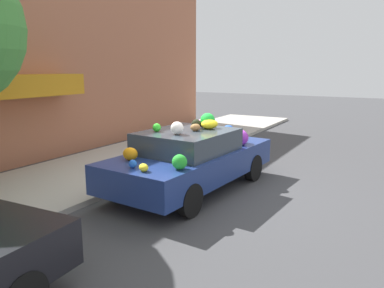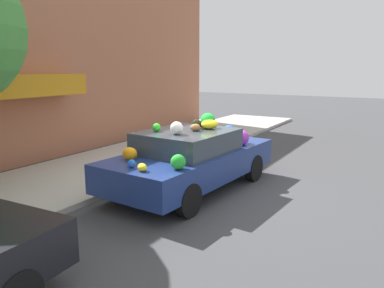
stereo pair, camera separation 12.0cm
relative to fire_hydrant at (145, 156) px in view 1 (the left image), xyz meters
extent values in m
plane|color=#424244|center=(-0.48, -1.49, -0.46)|extent=(60.00, 60.00, 0.00)
cube|color=#B2ADA3|center=(-0.48, 1.21, -0.40)|extent=(24.00, 3.20, 0.12)
cube|color=#B26B4C|center=(-0.48, 3.46, 2.59)|extent=(18.00, 0.30, 6.11)
cube|color=orange|center=(-1.28, 2.86, 1.71)|extent=(3.42, 0.90, 0.55)
cylinder|color=#B2B2B7|center=(0.00, 0.00, -0.07)|extent=(0.20, 0.20, 0.55)
sphere|color=#B2B2B7|center=(0.00, 0.00, 0.26)|extent=(0.18, 0.18, 0.18)
cube|color=navy|center=(-0.48, -1.63, 0.13)|extent=(4.40, 2.13, 0.56)
cube|color=#333D47|center=(-0.65, -1.61, 0.64)|extent=(2.04, 1.75, 0.44)
cylinder|color=black|center=(0.90, -0.88, -0.15)|extent=(0.63, 0.22, 0.62)
cylinder|color=black|center=(0.78, -2.56, -0.15)|extent=(0.63, 0.22, 0.62)
cylinder|color=black|center=(-1.75, -0.69, -0.15)|extent=(0.63, 0.22, 0.62)
cylinder|color=black|center=(-1.87, -2.38, -0.15)|extent=(0.63, 0.22, 0.62)
ellipsoid|color=yellow|center=(-0.18, -1.89, 0.96)|extent=(0.48, 0.42, 0.20)
sphere|color=blue|center=(-2.27, -1.44, 0.49)|extent=(0.21, 0.21, 0.15)
sphere|color=purple|center=(0.56, -2.33, 0.58)|extent=(0.44, 0.44, 0.34)
ellipsoid|color=yellow|center=(-2.37, -1.75, 0.48)|extent=(0.25, 0.27, 0.14)
sphere|color=orange|center=(1.21, -1.23, 0.57)|extent=(0.43, 0.43, 0.31)
sphere|color=green|center=(0.02, -1.72, 0.97)|extent=(0.27, 0.27, 0.22)
ellipsoid|color=orange|center=(-0.03, -1.71, 0.94)|extent=(0.34, 0.34, 0.17)
sphere|color=green|center=(-1.06, -1.12, 0.94)|extent=(0.24, 0.24, 0.17)
sphere|color=black|center=(-0.31, -1.64, 0.96)|extent=(0.22, 0.22, 0.21)
sphere|color=green|center=(-1.95, -2.22, 0.55)|extent=(0.31, 0.31, 0.27)
ellipsoid|color=orange|center=(-1.85, -1.05, 0.54)|extent=(0.29, 0.33, 0.25)
sphere|color=green|center=(-0.08, -1.79, 1.02)|extent=(0.46, 0.46, 0.32)
sphere|color=blue|center=(1.28, -1.68, 0.57)|extent=(0.37, 0.37, 0.32)
sphere|color=purple|center=(0.75, -2.23, 0.57)|extent=(0.37, 0.37, 0.32)
ellipsoid|color=orange|center=(1.09, -1.05, 0.49)|extent=(0.22, 0.27, 0.14)
sphere|color=white|center=(-1.14, -1.66, 0.99)|extent=(0.34, 0.34, 0.26)
ellipsoid|color=olive|center=(-0.58, -1.77, 0.93)|extent=(0.28, 0.27, 0.15)
ellipsoid|color=pink|center=(0.02, -1.57, 0.94)|extent=(0.32, 0.33, 0.16)
camera|label=1|loc=(-7.31, -5.53, 2.14)|focal=35.00mm
camera|label=2|loc=(-7.25, -5.64, 2.14)|focal=35.00mm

